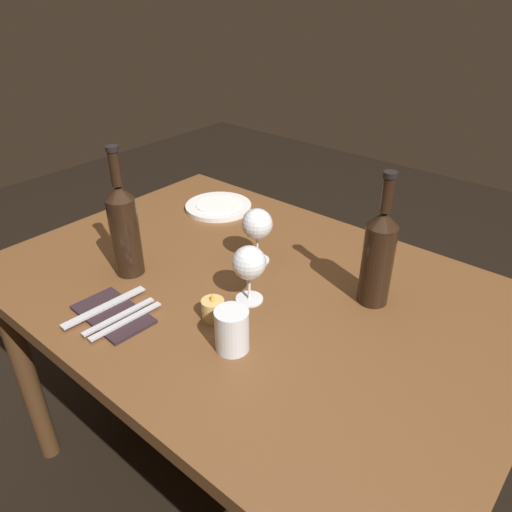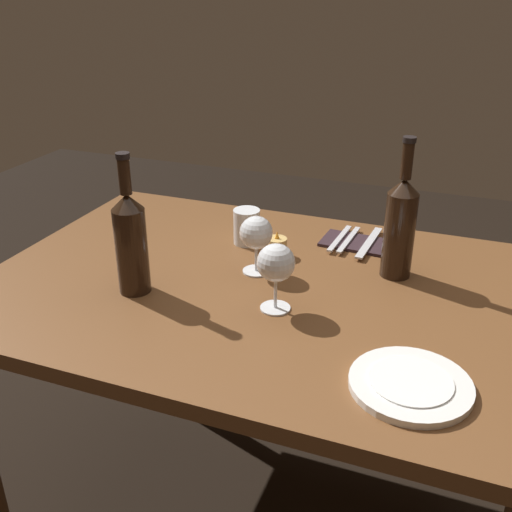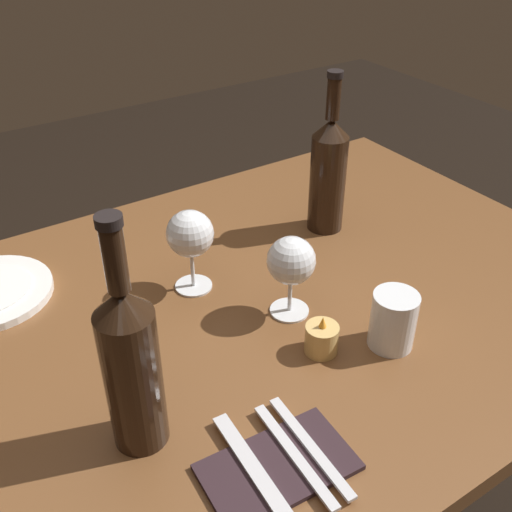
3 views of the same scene
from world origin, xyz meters
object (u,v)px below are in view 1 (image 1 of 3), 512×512
(fork_outer, at_px, (126,321))
(dinner_plate, at_px, (218,206))
(wine_glass_right, at_px, (257,225))
(folded_napkin, at_px, (113,314))
(wine_glass_left, at_px, (249,264))
(fork_inner, at_px, (119,316))
(votive_candle, at_px, (213,310))
(wine_bottle_second, at_px, (124,228))
(wine_bottle, at_px, (378,255))
(table_knife, at_px, (105,307))
(water_tumbler, at_px, (232,332))

(fork_outer, bearing_deg, dinner_plate, -64.87)
(wine_glass_right, xyz_separation_m, folded_napkin, (0.09, 0.40, -0.10))
(wine_glass_left, relative_size, fork_inner, 0.79)
(votive_candle, distance_m, dinner_plate, 0.58)
(dinner_plate, bearing_deg, fork_outer, 115.13)
(wine_glass_left, xyz_separation_m, wine_bottle_second, (0.32, 0.11, 0.03))
(folded_napkin, bearing_deg, wine_bottle_second, -49.64)
(wine_bottle, relative_size, table_knife, 1.53)
(folded_napkin, bearing_deg, fork_inner, 180.00)
(table_knife, bearing_deg, wine_bottle, -136.09)
(dinner_plate, xyz_separation_m, table_knife, (-0.19, 0.57, 0.00))
(wine_glass_right, xyz_separation_m, wine_bottle, (-0.33, -0.04, 0.02))
(wine_bottle, bearing_deg, fork_outer, 49.49)
(wine_bottle_second, distance_m, votive_candle, 0.32)
(wine_bottle, distance_m, fork_inner, 0.60)
(wine_bottle, height_order, dinner_plate, wine_bottle)
(wine_bottle_second, relative_size, water_tumbler, 3.57)
(dinner_plate, bearing_deg, votive_candle, 132.89)
(fork_outer, bearing_deg, wine_bottle_second, -39.75)
(fork_inner, bearing_deg, wine_bottle, -132.36)
(wine_bottle, distance_m, wine_bottle_second, 0.61)
(wine_glass_left, height_order, table_knife, wine_glass_left)
(wine_glass_right, relative_size, fork_outer, 0.84)
(fork_inner, bearing_deg, folded_napkin, 0.00)
(fork_inner, bearing_deg, wine_glass_left, -124.71)
(wine_bottle, bearing_deg, votive_candle, 50.53)
(table_knife, bearing_deg, wine_glass_left, -132.47)
(wine_bottle, relative_size, votive_candle, 4.81)
(wine_glass_left, xyz_separation_m, water_tumbler, (-0.09, 0.15, -0.06))
(wine_glass_right, xyz_separation_m, wine_bottle_second, (0.21, 0.25, 0.02))
(dinner_plate, relative_size, folded_napkin, 1.10)
(wine_glass_left, relative_size, table_knife, 0.68)
(votive_candle, bearing_deg, dinner_plate, -47.11)
(fork_outer, bearing_deg, wine_glass_left, -120.60)
(wine_glass_right, bearing_deg, water_tumbler, 121.79)
(fork_outer, bearing_deg, table_knife, 0.00)
(votive_candle, xyz_separation_m, fork_inner, (0.15, 0.14, -0.01))
(votive_candle, bearing_deg, wine_bottle_second, -0.04)
(votive_candle, bearing_deg, table_knife, 33.99)
(wine_bottle_second, distance_m, fork_inner, 0.24)
(wine_bottle_second, height_order, fork_inner, wine_bottle_second)
(wine_bottle, bearing_deg, dinner_plate, -12.00)
(water_tumbler, distance_m, fork_outer, 0.25)
(wine_bottle, height_order, votive_candle, wine_bottle)
(wine_glass_right, relative_size, wine_bottle, 0.47)
(wine_glass_left, distance_m, table_knife, 0.35)
(wine_bottle, xyz_separation_m, wine_bottle_second, (0.54, 0.29, 0.00))
(folded_napkin, bearing_deg, table_knife, 0.00)
(wine_glass_right, relative_size, wine_bottle_second, 0.45)
(wine_glass_left, xyz_separation_m, wine_bottle, (-0.22, -0.19, 0.02))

